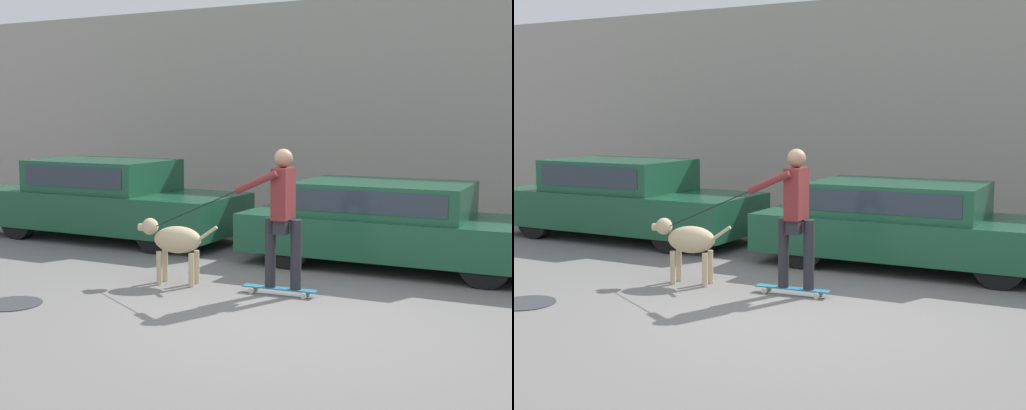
# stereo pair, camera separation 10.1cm
# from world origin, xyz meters

# --- Properties ---
(ground_plane) EXTENTS (36.00, 36.00, 0.00)m
(ground_plane) POSITION_xyz_m (0.00, 0.00, 0.00)
(ground_plane) COLOR slate
(back_wall) EXTENTS (32.00, 0.30, 4.32)m
(back_wall) POSITION_xyz_m (0.00, 6.51, 2.16)
(back_wall) COLOR #9E998E
(back_wall) RESTS_ON ground_plane
(sidewalk_curb) EXTENTS (30.00, 2.42, 0.16)m
(sidewalk_curb) POSITION_xyz_m (0.00, 5.13, 0.08)
(sidewalk_curb) COLOR gray
(sidewalk_curb) RESTS_ON ground_plane
(parked_car_0) EXTENTS (4.59, 1.79, 1.35)m
(parked_car_0) POSITION_xyz_m (-4.61, 2.85, 0.65)
(parked_car_0) COLOR black
(parked_car_0) RESTS_ON ground_plane
(parked_car_1) EXTENTS (4.27, 1.80, 1.19)m
(parked_car_1) POSITION_xyz_m (0.34, 2.85, 0.59)
(parked_car_1) COLOR black
(parked_car_1) RESTS_ON ground_plane
(dog) EXTENTS (1.04, 0.46, 0.82)m
(dog) POSITION_xyz_m (-1.77, 0.61, 0.55)
(dog) COLOR tan
(dog) RESTS_ON ground_plane
(skateboarder) EXTENTS (2.18, 0.52, 1.73)m
(skateboarder) POSITION_xyz_m (-0.34, 0.72, 1.00)
(skateboarder) COLOR beige
(skateboarder) RESTS_ON ground_plane
(manhole_cover) EXTENTS (0.65, 0.65, 0.01)m
(manhole_cover) POSITION_xyz_m (-2.85, -1.05, 0.01)
(manhole_cover) COLOR #38383D
(manhole_cover) RESTS_ON ground_plane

